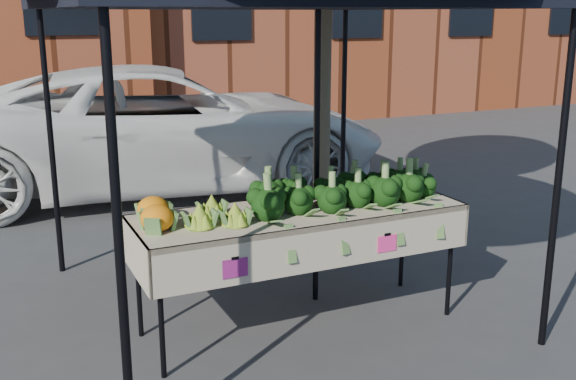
# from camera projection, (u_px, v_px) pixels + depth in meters

# --- Properties ---
(ground) EXTENTS (90.00, 90.00, 0.00)m
(ground) POSITION_uv_depth(u_px,v_px,m) (292.00, 325.00, 5.11)
(ground) COLOR #353538
(table) EXTENTS (2.40, 0.81, 0.90)m
(table) POSITION_uv_depth(u_px,v_px,m) (299.00, 268.00, 5.00)
(table) COLOR #B7A994
(table) RESTS_ON ground
(canopy) EXTENTS (3.16, 3.16, 2.74)m
(canopy) POSITION_uv_depth(u_px,v_px,m) (271.00, 136.00, 5.16)
(canopy) COLOR black
(canopy) RESTS_ON ground
(broccoli_heap) EXTENTS (1.62, 0.59, 0.28)m
(broccoli_heap) POSITION_uv_depth(u_px,v_px,m) (346.00, 185.00, 5.03)
(broccoli_heap) COLOR black
(broccoli_heap) RESTS_ON table
(romanesco_cluster) EXTENTS (0.45, 0.49, 0.22)m
(romanesco_cluster) POSITION_uv_depth(u_px,v_px,m) (212.00, 207.00, 4.58)
(romanesco_cluster) COLOR #9FBA2E
(romanesco_cluster) RESTS_ON table
(cauliflower_pair) EXTENTS (0.25, 0.45, 0.19)m
(cauliflower_pair) POSITION_uv_depth(u_px,v_px,m) (155.00, 212.00, 4.50)
(cauliflower_pair) COLOR orange
(cauliflower_pair) RESTS_ON table
(street_tree) EXTENTS (2.31, 2.31, 4.55)m
(street_tree) POSITION_uv_depth(u_px,v_px,m) (323.00, 12.00, 6.04)
(street_tree) COLOR #1E4C14
(street_tree) RESTS_ON ground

